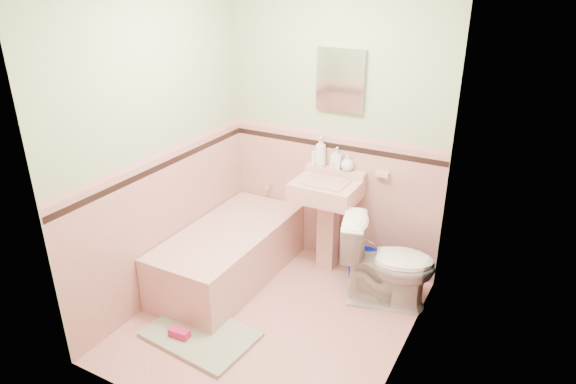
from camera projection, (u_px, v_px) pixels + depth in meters
The scene contains 31 objects.
floor at pixel (273, 319), 4.00m from camera, with size 2.20×2.20×0.00m, color tan.
wall_back at pixel (334, 131), 4.38m from camera, with size 2.50×2.50×0.00m, color beige.
wall_front at pixel (164, 240), 2.61m from camera, with size 2.50×2.50×0.00m, color beige.
wall_left at pixel (160, 149), 3.93m from camera, with size 2.50×2.50×0.00m, color beige.
wall_right at pixel (413, 200), 3.06m from camera, with size 2.50×2.50×0.00m, color beige.
wainscot_back at pixel (331, 199), 4.64m from camera, with size 2.00×2.00×0.00m, color #D1948C.
wainscot_front at pixel (177, 339), 2.88m from camera, with size 2.00×2.00×0.00m, color #D1948C.
wainscot_left at pixel (169, 224), 4.19m from camera, with size 2.20×2.20×0.00m, color #D1948C.
wainscot_right at pixel (402, 290), 3.33m from camera, with size 2.20×2.20×0.00m, color #D1948C.
accent_back at pixel (333, 146), 4.42m from camera, with size 2.00×2.00×0.00m, color black.
accent_front at pixel (169, 260), 2.68m from camera, with size 2.00×2.00×0.00m, color black.
accent_left at pixel (163, 165), 3.98m from camera, with size 2.20×2.20×0.00m, color black.
accent_right at pixel (408, 219), 3.12m from camera, with size 2.20×2.20×0.00m, color black.
cap_back at pixel (333, 135), 4.38m from camera, with size 2.00×2.00×0.00m, color #CE8C89.
cap_front at pixel (167, 244), 2.64m from camera, with size 2.00×2.00×0.00m, color #CE8C89.
cap_left at pixel (162, 153), 3.94m from camera, with size 2.20×2.20×0.00m, color #CE8C89.
cap_right at pixel (410, 204), 3.08m from camera, with size 2.20×2.20×0.00m, color #CE8C89.
bathtub at pixel (229, 255), 4.45m from camera, with size 0.70×1.50×0.45m, color tan.
tub_faucet at pixel (270, 185), 4.87m from camera, with size 0.04×0.04×0.12m, color silver.
sink at pixel (325, 227), 4.50m from camera, with size 0.56×0.48×0.87m, color tan, non-canonical shape.
sink_faucet at pixel (334, 168), 4.40m from camera, with size 0.02×0.02×0.10m, color silver.
medicine_cabinet at pixel (341, 80), 4.16m from camera, with size 0.41×0.04×0.51m, color white.
soap_dish at pixel (382, 174), 4.27m from camera, with size 0.12×0.07×0.04m, color tan.
soap_bottle_left at pixel (321, 151), 4.45m from camera, with size 0.10×0.10×0.27m, color #B2B2B2.
soap_bottle_mid at pixel (337, 158), 4.40m from camera, with size 0.09×0.09×0.19m, color #B2B2B2.
soap_bottle_right at pixel (348, 163), 4.36m from camera, with size 0.11×0.11×0.15m, color #B2B2B2.
tube at pixel (314, 158), 4.51m from camera, with size 0.04×0.04×0.12m, color white.
toilet at pixel (388, 262), 4.06m from camera, with size 0.42×0.74×0.76m, color white.
bucket at pixel (363, 268), 4.42m from camera, with size 0.28×0.28×0.28m, color #0011BC, non-canonical shape.
bath_mat at pixel (201, 335), 3.80m from camera, with size 0.80×0.53×0.03m, color gray.
shoe at pixel (179, 333), 3.75m from camera, with size 0.16×0.07×0.06m, color #BF1E59.
Camera 1 is at (1.65, -2.81, 2.53)m, focal length 31.52 mm.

